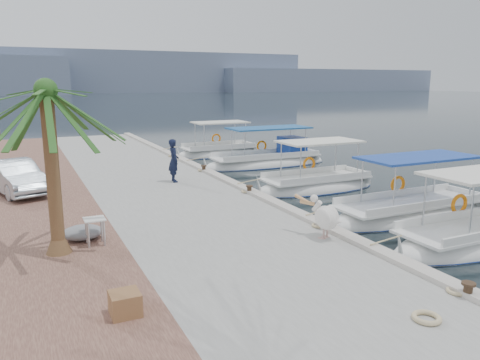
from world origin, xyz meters
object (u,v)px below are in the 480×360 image
fisherman (174,161)px  fishing_caique_a (478,241)px  fishing_caique_e (218,154)px  parked_car (15,177)px  fishing_caique_b (410,214)px  pelican (325,217)px  date_palm (46,91)px  fishing_caique_d (267,162)px  fishing_caique_c (316,187)px

fisherman → fishing_caique_a: bearing=-146.5°
fishing_caique_a → fishing_caique_e: size_ratio=1.10×
parked_car → fishing_caique_b: bearing=-49.7°
pelican → date_palm: (-6.86, 1.91, 3.46)m
fishing_caique_e → pelican: 18.62m
fishing_caique_a → parked_car: bearing=138.6°
fishing_caique_e → fisherman: (-5.86, -9.03, 1.32)m
pelican → fishing_caique_d: bearing=67.9°
fishing_caique_c → fishing_caique_a: bearing=-88.6°
date_palm → parked_car: 8.47m
fisherman → pelican: bearing=-167.3°
fishing_caique_b → date_palm: (-11.82, 0.21, 4.45)m
fishing_caique_d → parked_car: (-13.27, -3.79, 0.97)m
fishing_caique_a → fisherman: (-6.16, 10.40, 1.32)m
fishing_caique_d → fisherman: fisherman is taller
fishing_caique_b → fishing_caique_e: 16.40m
pelican → parked_car: (-7.82, 9.60, 0.04)m
fishing_caique_b → fisherman: bearing=131.6°
pelican → fisherman: size_ratio=0.80×
fishing_caique_e → pelican: (-4.31, -18.08, 0.98)m
fisherman → date_palm: bearing=146.3°
fishing_caique_d → pelican: (-5.44, -13.39, 0.93)m
fishing_caique_c → parked_car: bearing=167.5°
fishing_caique_a → fisherman: bearing=120.6°
fishing_caique_b → fishing_caique_c: 5.21m
fishing_caique_d → fishing_caique_c: bearing=-99.1°
pelican → fisherman: (-1.56, 9.05, 0.33)m
fishing_caique_e → parked_car: size_ratio=1.47×
fishing_caique_d → date_palm: 17.39m
fishing_caique_a → fishing_caique_b: bearing=83.3°
fishing_caique_b → fisherman: size_ratio=3.81×
fishing_caique_d → fisherman: bearing=-148.2°
fisherman → date_palm: 9.43m
fishing_caique_a → fishing_caique_c: bearing=91.4°
fishing_caique_b → fishing_caique_e: (-0.66, 16.39, 0.00)m
fishing_caique_c → fishing_caique_e: 11.21m
date_palm → fisherman: bearing=53.4°
fishing_caique_c → fishing_caique_e: (-0.10, 11.21, -0.00)m
fishing_caique_b → fishing_caique_e: same height
fishing_caique_e → parked_car: bearing=-145.0°
fishing_caique_d → parked_car: size_ratio=1.99×
pelican → date_palm: date_palm is taller
fishing_caique_a → fishing_caique_b: same height
fishing_caique_c → parked_car: (-12.23, 2.72, 1.03)m
fishing_caique_c → pelican: bearing=-122.6°
fishing_caique_a → fishing_caique_e: 19.44m
fishing_caique_e → date_palm: bearing=-124.6°
fishing_caique_a → fishing_caique_d: bearing=86.7°
fishing_caique_b → parked_car: (-12.79, 7.90, 1.03)m
fishing_caique_e → date_palm: 20.15m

